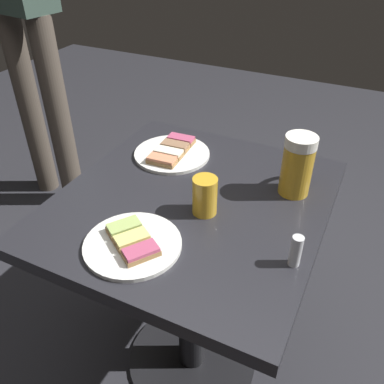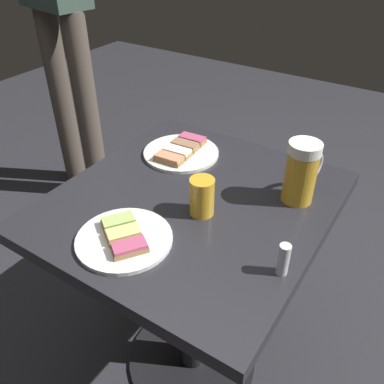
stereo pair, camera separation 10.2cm
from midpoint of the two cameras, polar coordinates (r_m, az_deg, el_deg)
The scene contains 7 objects.
ground_plane at distance 1.56m, azimuth -2.03°, elevation -22.48°, with size 6.00×6.00×0.00m, color #28282D.
cafe_table at distance 1.14m, azimuth -2.58°, elevation -7.93°, with size 0.66×0.71×0.71m.
plate_near at distance 1.21m, azimuth -5.25°, elevation 5.49°, with size 0.22×0.22×0.03m.
plate_far at distance 0.91m, azimuth -11.58°, elevation -7.17°, with size 0.22×0.22×0.03m.
beer_mug at distance 1.04m, azimuth 11.99°, elevation 3.67°, with size 0.08×0.13×0.16m.
beer_glass_small at distance 0.96m, azimuth -1.24°, elevation -0.66°, with size 0.06×0.06×0.10m, color gold.
salt_shaker at distance 0.84m, azimuth 11.04°, elevation -8.28°, with size 0.02×0.02×0.07m, color silver.
Camera 1 is at (-0.37, 0.75, 1.32)m, focal length 38.00 mm.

